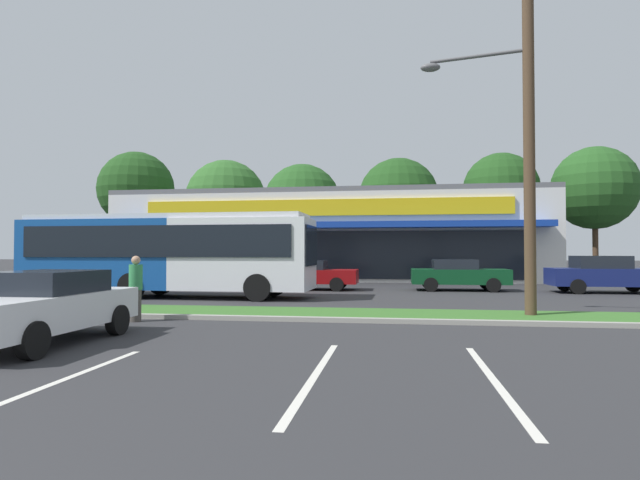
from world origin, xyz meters
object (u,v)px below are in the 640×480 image
Objects in this scene: car_2 at (41,306)px; utility_pole at (523,119)px; pedestrian_near_bench at (136,288)px; car_0 at (605,274)px; car_1 at (308,274)px; city_bus at (168,253)px; car_4 at (109,273)px; bus_stop_bench at (25,301)px; car_3 at (458,274)px.

utility_pole is at bearing 117.50° from car_2.
utility_pole is at bearing -150.77° from pedestrian_near_bench.
pedestrian_near_bench is (-15.65, -11.71, 0.02)m from car_0.
utility_pole reaches higher than car_1.
city_bus is 6.92× the size of pedestrian_near_bench.
car_0 is 1.02× the size of car_4.
car_1 reaches higher than bus_stop_bench.
car_0 is at bearing 133.51° from car_2.
car_2 is 0.97× the size of car_3.
car_3 is at bearing -134.57° from bus_stop_bench.
car_4 is at bearing -38.88° from pedestrian_near_bench.
car_0 is at bearing -0.40° from car_1.
car_3 is at bearing 3.66° from car_1.
city_bus is 2.52× the size of car_1.
utility_pole is 2.29× the size of car_3.
car_0 is 23.32m from car_4.
car_4 is at bearing -68.35° from bus_stop_bench.
car_4 is at bearing -179.80° from car_1.
pedestrian_near_bench is (-2.47, -11.80, 0.11)m from car_1.
car_2 reaches higher than bus_stop_bench.
car_2 is 16.84m from car_4.
bus_stop_bench is 13.23m from car_1.
bus_stop_bench is 0.35× the size of car_1.
car_0 reaches higher than bus_stop_bench.
city_bus is at bearing -94.25° from bus_stop_bench.
utility_pole reaches higher than car_3.
car_3 reaches higher than bus_stop_bench.
car_2 is at bearing -136.49° from car_0.
pedestrian_near_bench reaches higher than car_3.
car_3 reaches higher than car_2.
car_0 is 13.18m from car_1.
pedestrian_near_bench is (-9.49, -12.25, 0.09)m from car_3.
bus_stop_bench is 0.95× the size of pedestrian_near_bench.
pedestrian_near_bench is at bearing -127.76° from car_3.
bus_stop_bench is 12.98m from car_4.
utility_pole is at bearing -87.14° from car_3.
car_2 is at bearing 131.70° from bus_stop_bench.
city_bus is at bearing 158.11° from utility_pole.
car_2 is at bearing -63.62° from car_4.
bus_stop_bench is 0.38× the size of car_2.
utility_pole is at bearing -120.14° from car_0.
city_bus is 7.38m from pedestrian_near_bench.
car_0 is 1.02× the size of car_1.
car_0 is at bearing 15.91° from city_bus.
utility_pole is 12.37m from car_2.
car_1 is at bearing -176.34° from car_3.
car_3 reaches higher than car_1.
car_0 is 1.08× the size of car_3.
city_bus is 7.28× the size of bus_stop_bench.
car_3 is 15.49m from pedestrian_near_bench.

